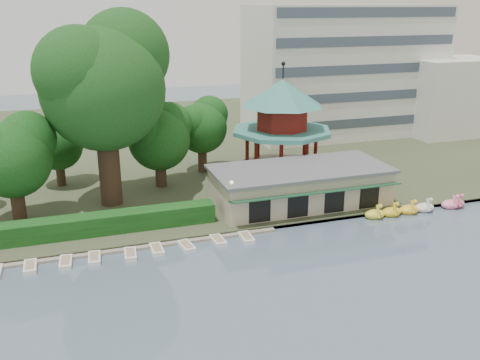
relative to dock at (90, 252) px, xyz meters
name	(u,v)px	position (x,y,z in m)	size (l,w,h in m)	color
ground_plane	(299,340)	(12.00, -17.20, -0.12)	(220.00, 220.00, 0.00)	slate
shore	(157,145)	(12.00, 34.80, 0.08)	(220.00, 70.00, 0.40)	#424930
embankment	(222,234)	(12.00, 0.10, 0.03)	(220.00, 0.60, 0.30)	gray
dock	(90,252)	(0.00, 0.00, 0.00)	(34.00, 1.60, 0.24)	gray
boathouse	(300,185)	(22.00, 4.77, 2.25)	(18.60, 9.39, 3.90)	tan
pavilion	(282,118)	(24.00, 14.80, 7.36)	(12.40, 12.40, 13.50)	tan
office_building	(361,75)	(44.67, 31.80, 9.61)	(38.00, 18.00, 20.00)	silver
hedge	(52,230)	(-3.00, 3.30, 1.18)	(30.00, 2.00, 1.80)	#184B17
lamp_post	(232,194)	(13.50, 1.80, 3.22)	(0.36, 0.36, 4.28)	black
big_tree	(104,78)	(3.17, 11.00, 13.41)	(13.63, 12.70, 19.89)	#3A281C
small_trees	(72,147)	(-0.51, 13.70, 6.06)	(39.48, 16.94, 10.54)	#3A281C
swan_boats	(418,208)	(33.01, -0.72, 0.28)	(11.93, 1.87, 1.92)	yellow
moored_rowboats	(82,260)	(-0.72, -1.41, 0.06)	(30.05, 2.71, 0.36)	white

